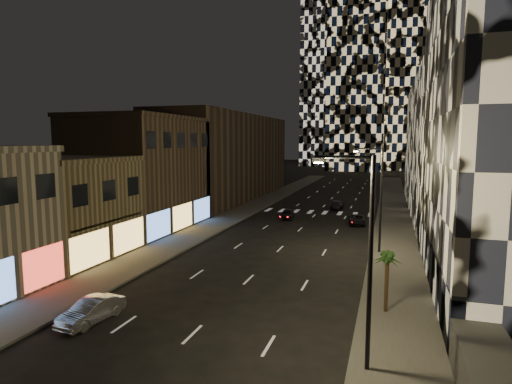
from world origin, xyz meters
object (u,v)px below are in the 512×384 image
Objects in this scene: streetlight_far at (378,192)px; car_dark_rightlane at (357,220)px; palm_tree at (387,262)px; car_silver_parked at (91,311)px; car_dark_midlane at (287,214)px; streetlight_near at (365,248)px; car_dark_oncoming at (337,205)px.

car_dark_rightlane is at bearing 101.39° from streetlight_far.
streetlight_far is 2.61× the size of palm_tree.
car_dark_midlane is at bearing 92.61° from car_silver_parked.
car_dark_oncoming is (-6.18, 43.65, -4.75)m from streetlight_near.
streetlight_far reaches higher than car_silver_parked.
streetlight_near is 2.17× the size of car_dark_oncoming.
car_dark_rightlane is at bearing 105.76° from car_dark_oncoming.
car_dark_oncoming is (7.98, 42.95, -0.04)m from car_silver_parked.
streetlight_near is 35.97m from car_dark_midlane.
car_dark_midlane is 0.91× the size of car_dark_rightlane.
palm_tree is (12.09, -27.21, 2.38)m from car_dark_midlane.
streetlight_near is 44.34m from car_dark_oncoming.
car_silver_parked is at bearing -126.26° from streetlight_far.
streetlight_near is 2.32× the size of car_silver_parked.
streetlight_far reaches higher than car_dark_midlane.
car_dark_midlane is 10.99m from car_dark_oncoming.
streetlight_far is at bearing 93.94° from palm_tree.
car_silver_parked is 34.09m from car_dark_rightlane.
streetlight_far is 2.47× the size of car_dark_midlane.
streetlight_near is at bearing -91.39° from car_dark_rightlane.
car_dark_midlane is (-11.17, 13.86, -4.73)m from streetlight_far.
streetlight_far is 18.42m from car_dark_midlane.
car_dark_rightlane is (3.61, -10.90, -0.04)m from car_dark_oncoming.
car_silver_parked is at bearing -158.47° from palm_tree.
car_dark_oncoming is at bearing 98.05° from streetlight_near.
car_silver_parked reaches higher than car_dark_midlane.
car_dark_midlane is at bearing 113.96° from palm_tree.
car_dark_oncoming is at bearing 102.43° from car_dark_rightlane.
car_dark_rightlane is (-2.57, 32.76, -4.79)m from streetlight_near.
streetlight_near is at bearing -97.87° from palm_tree.
car_dark_midlane reaches higher than car_dark_rightlane.
car_dark_midlane is 0.88× the size of car_dark_oncoming.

